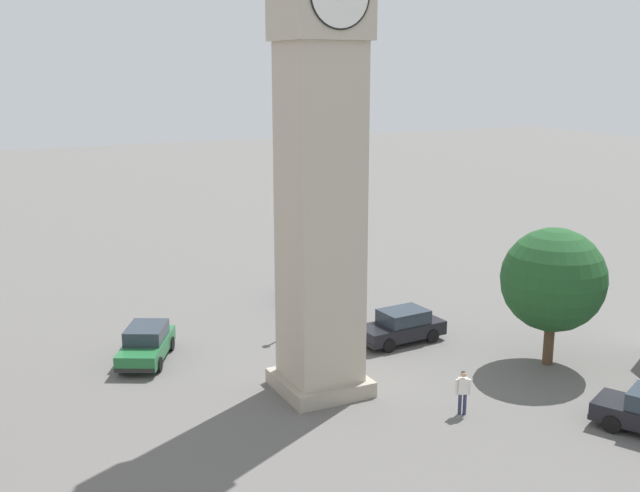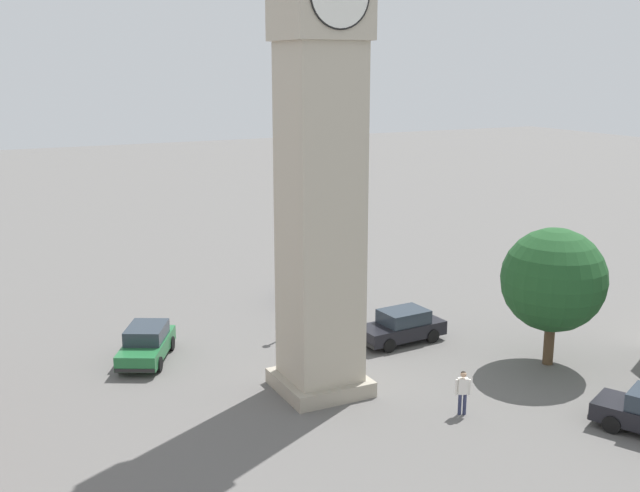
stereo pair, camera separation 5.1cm
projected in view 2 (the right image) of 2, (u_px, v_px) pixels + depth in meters
ground_plane at (320, 389)px, 30.23m from camera, size 200.00×200.00×0.00m
clock_tower at (320, 28)px, 27.05m from camera, size 3.98×3.98×23.50m
car_blue_kerb at (401, 326)px, 35.26m from camera, size 4.23×2.01×1.53m
car_red_corner at (147, 343)px, 33.07m from camera, size 3.42×4.44×1.53m
car_white_side at (304, 287)px, 41.40m from camera, size 2.85×4.44×1.53m
pedestrian at (463, 389)px, 27.84m from camera, size 0.51×0.35×1.69m
tree at (553, 280)px, 31.97m from camera, size 4.40×4.40×5.95m
lamp_post at (303, 264)px, 36.30m from camera, size 0.36×0.36×4.94m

